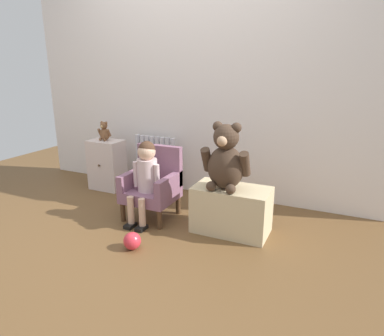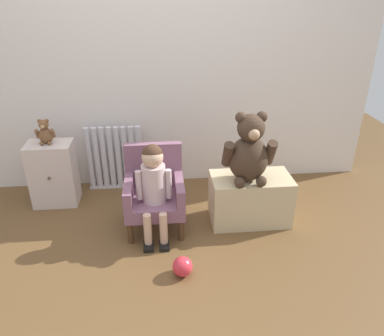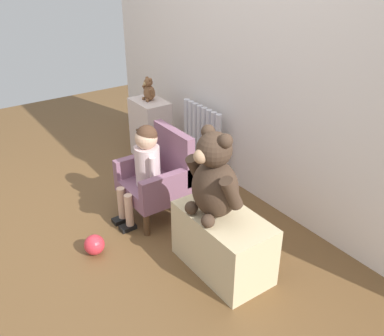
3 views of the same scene
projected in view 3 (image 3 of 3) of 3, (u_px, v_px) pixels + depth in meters
ground_plane at (97, 240)px, 2.83m from camera, size 6.00×6.00×0.00m
back_wall at (252, 33)px, 2.91m from camera, size 3.80×0.05×2.40m
radiator at (202, 140)px, 3.56m from camera, size 0.50×0.05×0.58m
small_dresser at (151, 129)px, 3.81m from camera, size 0.36×0.27×0.54m
child_armchair at (159, 177)px, 2.99m from camera, size 0.43×0.40×0.62m
child_figure at (144, 161)px, 2.87m from camera, size 0.25×0.35×0.70m
low_bench at (223, 242)px, 2.51m from camera, size 0.60×0.33×0.38m
large_teddy_bear at (214, 179)px, 2.33m from camera, size 0.38×0.27×0.52m
small_teddy_bear at (149, 90)px, 3.65m from camera, size 0.15×0.10×0.20m
toy_ball at (94, 245)px, 2.69m from camera, size 0.13×0.13×0.13m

